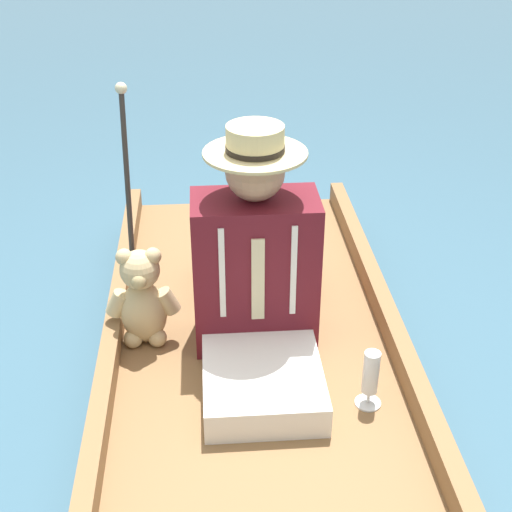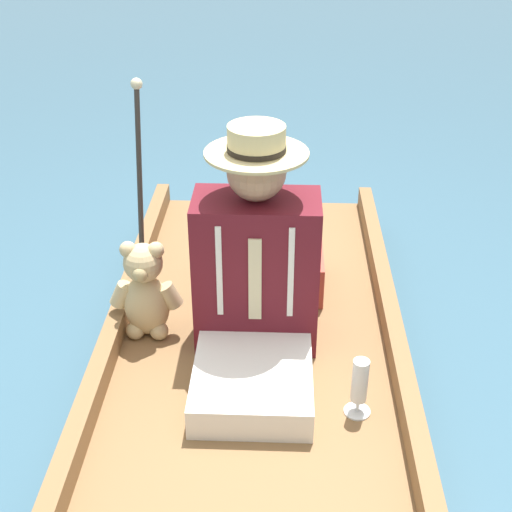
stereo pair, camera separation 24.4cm
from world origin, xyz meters
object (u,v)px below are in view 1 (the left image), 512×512
Objects in this scene: seated_person at (257,279)px; teddy_bear at (142,299)px; walking_cane at (128,185)px; wine_glass at (371,376)px.

seated_person reaches higher than teddy_bear.
seated_person is 0.61m from walking_cane.
walking_cane is (0.79, -0.68, 0.38)m from wine_glass.
wine_glass is (-0.34, 0.33, -0.18)m from seated_person.
walking_cane is (0.05, -0.28, 0.32)m from teddy_bear.
seated_person is 0.43m from teddy_bear.
walking_cane reaches higher than wine_glass.
seated_person is 2.12× the size of teddy_bear.
seated_person is at bearing -43.58° from wine_glass.
teddy_bear is 1.87× the size of wine_glass.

